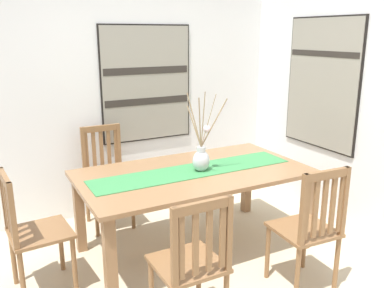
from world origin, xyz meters
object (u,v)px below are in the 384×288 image
at_px(chair_1, 192,263).
at_px(painting_on_back_wall, 147,84).
at_px(chair_2, 31,230).
at_px(chair_3, 310,227).
at_px(centerpiece_vase, 201,157).
at_px(painting_on_side_wall, 322,84).
at_px(dining_table, 193,181).
at_px(chair_0, 106,174).

xyz_separation_m(chair_1, painting_on_back_wall, (0.56, 2.07, 0.86)).
distance_m(chair_2, chair_3, 2.02).
bearing_deg(centerpiece_vase, painting_on_side_wall, 5.29).
distance_m(centerpiece_vase, painting_on_side_wall, 1.56).
relative_size(dining_table, centerpiece_vase, 2.79).
bearing_deg(dining_table, painting_on_back_wall, 87.38).
bearing_deg(chair_3, painting_on_back_wall, 101.28).
relative_size(chair_3, painting_on_back_wall, 0.81).
distance_m(chair_0, chair_3, 2.05).
distance_m(dining_table, chair_2, 1.34).
xyz_separation_m(chair_0, chair_2, (-0.82, -0.87, -0.02)).
distance_m(chair_1, chair_3, 0.97).
xyz_separation_m(dining_table, chair_0, (-0.51, 0.88, -0.13)).
height_order(chair_0, chair_2, chair_0).
relative_size(chair_2, chair_3, 0.96).
bearing_deg(painting_on_back_wall, chair_3, -78.72).
bearing_deg(chair_1, chair_0, 90.09).
height_order(dining_table, chair_2, chair_2).
distance_m(chair_3, painting_on_side_wall, 1.71).
xyz_separation_m(centerpiece_vase, painting_on_back_wall, (-0.01, 1.18, 0.49)).
height_order(chair_3, painting_on_side_wall, painting_on_side_wall).
bearing_deg(dining_table, centerpiece_vase, -30.84).
xyz_separation_m(centerpiece_vase, chair_2, (-1.39, 0.05, -0.37)).
height_order(centerpiece_vase, chair_0, centerpiece_vase).
height_order(chair_2, painting_on_side_wall, painting_on_side_wall).
distance_m(dining_table, painting_on_side_wall, 1.69).
xyz_separation_m(chair_2, painting_on_back_wall, (1.38, 1.14, 0.86)).
bearing_deg(chair_1, painting_on_back_wall, 74.87).
bearing_deg(painting_on_back_wall, chair_1, -105.13).
bearing_deg(centerpiece_vase, chair_3, -65.38).
xyz_separation_m(centerpiece_vase, chair_3, (0.41, -0.89, -0.35)).
height_order(dining_table, centerpiece_vase, centerpiece_vase).
distance_m(chair_2, painting_on_back_wall, 1.98).
xyz_separation_m(chair_2, painting_on_side_wall, (2.85, 0.09, 0.89)).
height_order(centerpiece_vase, painting_on_side_wall, painting_on_side_wall).
distance_m(chair_3, painting_on_back_wall, 2.27).
distance_m(centerpiece_vase, chair_2, 1.44).
bearing_deg(painting_on_back_wall, centerpiece_vase, -89.71).
relative_size(chair_0, chair_2, 1.05).
xyz_separation_m(chair_0, painting_on_back_wall, (0.56, 0.26, 0.84)).
relative_size(dining_table, chair_3, 1.97).
xyz_separation_m(chair_1, chair_3, (0.97, 0.00, 0.01)).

